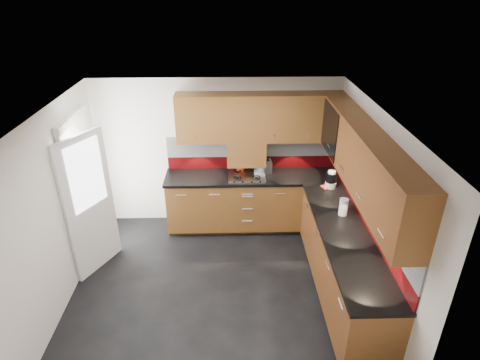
{
  "coord_description": "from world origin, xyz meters",
  "views": [
    {
      "loc": [
        0.19,
        -4.09,
        3.73
      ],
      "look_at": [
        0.32,
        0.65,
        1.3
      ],
      "focal_mm": 30.0,
      "sensor_mm": 36.0,
      "label": 1
    }
  ],
  "objects_px": {
    "utensil_pot": "(240,165)",
    "food_processor": "(331,180)",
    "toaster": "(262,166)",
    "gas_hob": "(247,176)"
  },
  "relations": [
    {
      "from": "utensil_pot",
      "to": "food_processor",
      "type": "bearing_deg",
      "value": -24.73
    },
    {
      "from": "toaster",
      "to": "food_processor",
      "type": "relative_size",
      "value": 1.08
    },
    {
      "from": "food_processor",
      "to": "gas_hob",
      "type": "bearing_deg",
      "value": 162.3
    },
    {
      "from": "food_processor",
      "to": "utensil_pot",
      "type": "bearing_deg",
      "value": 155.27
    },
    {
      "from": "gas_hob",
      "to": "toaster",
      "type": "bearing_deg",
      "value": 30.22
    },
    {
      "from": "gas_hob",
      "to": "toaster",
      "type": "distance_m",
      "value": 0.31
    },
    {
      "from": "gas_hob",
      "to": "utensil_pot",
      "type": "bearing_deg",
      "value": 113.13
    },
    {
      "from": "toaster",
      "to": "utensil_pot",
      "type": "bearing_deg",
      "value": 169.41
    },
    {
      "from": "toaster",
      "to": "food_processor",
      "type": "bearing_deg",
      "value": -29.23
    },
    {
      "from": "utensil_pot",
      "to": "toaster",
      "type": "xyz_separation_m",
      "value": [
        0.35,
        -0.07,
        -0.0
      ]
    }
  ]
}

